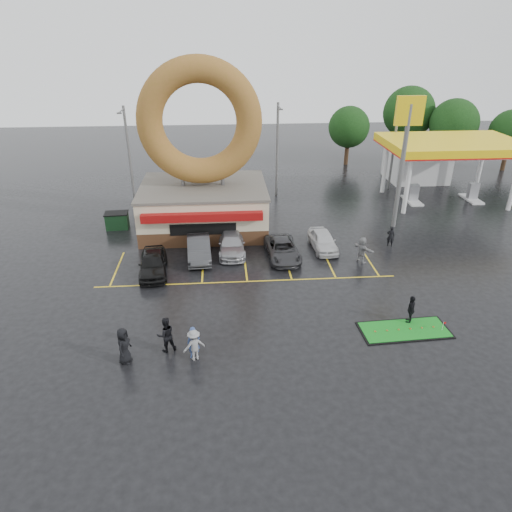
{
  "coord_description": "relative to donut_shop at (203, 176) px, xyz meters",
  "views": [
    {
      "loc": [
        -1.43,
        -22.98,
        15.01
      ],
      "look_at": [
        0.54,
        2.74,
        2.2
      ],
      "focal_mm": 32.0,
      "sensor_mm": 36.0,
      "label": 1
    }
  ],
  "objects": [
    {
      "name": "car_grey",
      "position": [
        5.78,
        -6.21,
        -3.8
      ],
      "size": [
        2.46,
        4.89,
        1.33
      ],
      "primitive_type": "imported",
      "rotation": [
        0.0,
        0.0,
        0.05
      ],
      "color": "#313133",
      "rests_on": "ground"
    },
    {
      "name": "putting_green",
      "position": [
        11.41,
        -15.76,
        -4.42
      ],
      "size": [
        5.08,
        2.4,
        0.62
      ],
      "color": "black",
      "rests_on": "ground"
    },
    {
      "name": "ground",
      "position": [
        3.0,
        -12.97,
        -4.46
      ],
      "size": [
        120.0,
        120.0,
        0.0
      ],
      "primitive_type": "plane",
      "color": "black",
      "rests_on": "ground"
    },
    {
      "name": "donut_shop",
      "position": [
        0.0,
        0.0,
        0.0
      ],
      "size": [
        10.2,
        8.7,
        13.5
      ],
      "color": "#472B19",
      "rests_on": "ground"
    },
    {
      "name": "shell_sign",
      "position": [
        16.0,
        -0.97,
        2.91
      ],
      "size": [
        2.2,
        0.36,
        10.6
      ],
      "color": "slate",
      "rests_on": "ground"
    },
    {
      "name": "person_bystander",
      "position": [
        -3.58,
        -17.27,
        -3.48
      ],
      "size": [
        0.85,
        1.09,
        1.97
      ],
      "primitive_type": "imported",
      "rotation": [
        0.0,
        0.0,
        1.31
      ],
      "color": "black",
      "rests_on": "ground"
    },
    {
      "name": "streetlight_mid",
      "position": [
        7.0,
        7.95,
        0.32
      ],
      "size": [
        0.4,
        2.21,
        9.0
      ],
      "color": "slate",
      "rests_on": "ground"
    },
    {
      "name": "car_dgrey",
      "position": [
        -0.3,
        -5.75,
        -3.69
      ],
      "size": [
        1.95,
        4.79,
        1.55
      ],
      "primitive_type": "imported",
      "rotation": [
        0.0,
        0.0,
        0.07
      ],
      "color": "#313133",
      "rests_on": "ground"
    },
    {
      "name": "person_hoodie",
      "position": [
        -0.12,
        -17.32,
        -3.59
      ],
      "size": [
        1.29,
        1.03,
        1.74
      ],
      "primitive_type": "imported",
      "rotation": [
        0.0,
        0.0,
        3.54
      ],
      "color": "gray",
      "rests_on": "ground"
    },
    {
      "name": "car_black",
      "position": [
        -3.33,
        -7.92,
        -3.69
      ],
      "size": [
        2.23,
        4.69,
        1.55
      ],
      "primitive_type": "imported",
      "rotation": [
        0.0,
        0.0,
        0.09
      ],
      "color": "black",
      "rests_on": "ground"
    },
    {
      "name": "streetlight_right",
      "position": [
        19.0,
        8.95,
        0.32
      ],
      "size": [
        0.4,
        2.21,
        9.0
      ],
      "color": "slate",
      "rests_on": "ground"
    },
    {
      "name": "person_walker_near",
      "position": [
        11.36,
        -7.32,
        -3.51
      ],
      "size": [
        1.44,
        1.8,
        1.91
      ],
      "primitive_type": "imported",
      "rotation": [
        0.0,
        0.0,
        2.15
      ],
      "color": "gray",
      "rests_on": "ground"
    },
    {
      "name": "tree_far_a",
      "position": [
        29.0,
        17.03,
        0.72
      ],
      "size": [
        5.6,
        5.6,
        8.0
      ],
      "color": "#332114",
      "rests_on": "ground"
    },
    {
      "name": "person_walker_far",
      "position": [
        14.32,
        -4.85,
        -3.65
      ],
      "size": [
        0.69,
        0.57,
        1.63
      ],
      "primitive_type": "imported",
      "rotation": [
        0.0,
        0.0,
        2.78
      ],
      "color": "black",
      "rests_on": "ground"
    },
    {
      "name": "car_silver",
      "position": [
        2.1,
        -4.97,
        -3.77
      ],
      "size": [
        1.96,
        4.78,
        1.38
      ],
      "primitive_type": "imported",
      "rotation": [
        0.0,
        0.0,
        0.01
      ],
      "color": "#949499",
      "rests_on": "ground"
    },
    {
      "name": "person_cameraman",
      "position": [
        11.95,
        -15.0,
        -3.6
      ],
      "size": [
        0.8,
        1.1,
        1.74
      ],
      "primitive_type": "imported",
      "rotation": [
        0.0,
        0.0,
        -1.99
      ],
      "color": "black",
      "rests_on": "ground"
    },
    {
      "name": "tree_far_c",
      "position": [
        25.0,
        21.03,
        1.37
      ],
      "size": [
        6.3,
        6.3,
        9.0
      ],
      "color": "#332114",
      "rests_on": "ground"
    },
    {
      "name": "streetlight_left",
      "position": [
        -7.0,
        6.95,
        0.32
      ],
      "size": [
        0.4,
        2.21,
        9.0
      ],
      "color": "slate",
      "rests_on": "ground"
    },
    {
      "name": "dumpster",
      "position": [
        -7.34,
        0.38,
        -3.81
      ],
      "size": [
        1.87,
        1.31,
        1.3
      ],
      "primitive_type": "cube",
      "rotation": [
        0.0,
        0.0,
        0.06
      ],
      "color": "#183E1F",
      "rests_on": "ground"
    },
    {
      "name": "person_blue",
      "position": [
        -0.14,
        -17.16,
        -3.57
      ],
      "size": [
        0.68,
        0.47,
        1.78
      ],
      "primitive_type": "imported",
      "rotation": [
        0.0,
        0.0,
        -0.07
      ],
      "color": "navy",
      "rests_on": "ground"
    },
    {
      "name": "person_blackjkt",
      "position": [
        -1.59,
        -16.48,
        -3.49
      ],
      "size": [
        1.15,
        1.02,
        1.96
      ],
      "primitive_type": "imported",
      "rotation": [
        0.0,
        0.0,
        3.49
      ],
      "color": "black",
      "rests_on": "ground"
    },
    {
      "name": "tree_far_d",
      "position": [
        17.0,
        19.03,
        0.07
      ],
      "size": [
        4.9,
        4.9,
        7.0
      ],
      "color": "#332114",
      "rests_on": "ground"
    },
    {
      "name": "car_white",
      "position": [
        9.03,
        -4.97,
        -3.76
      ],
      "size": [
        1.88,
        4.22,
        1.41
      ],
      "primitive_type": "imported",
      "rotation": [
        0.0,
        0.0,
        0.05
      ],
      "color": "silver",
      "rests_on": "ground"
    },
    {
      "name": "tree_far_b",
      "position": [
        35.0,
        15.03,
        0.07
      ],
      "size": [
        4.9,
        4.9,
        7.0
      ],
      "color": "#332114",
      "rests_on": "ground"
    },
    {
      "name": "gas_station",
      "position": [
        23.0,
        7.97,
        -0.77
      ],
      "size": [
        12.3,
        13.65,
        5.9
      ],
      "color": "silver",
      "rests_on": "ground"
    }
  ]
}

